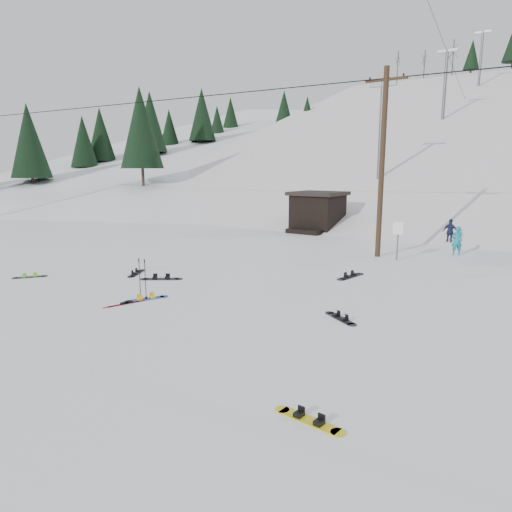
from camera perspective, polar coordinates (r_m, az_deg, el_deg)
The scene contains 22 objects.
ground at distance 13.31m, azimuth -15.84°, elevation -8.42°, with size 200.00×200.00×0.00m, color white.
ski_slope at distance 65.65m, azimuth 25.31°, elevation -4.63°, with size 60.00×75.00×45.00m, color silver.
ridge_left at distance 73.86m, azimuth -4.29°, elevation -1.18°, with size 34.00×85.00×38.00m, color white.
treeline_left at distance 65.05m, azimuth -7.55°, elevation 6.93°, with size 20.00×64.00×10.00m, color black, non-canonical shape.
treeline_crest at distance 94.44m, azimuth 29.21°, elevation 6.84°, with size 50.00×6.00×10.00m, color black, non-canonical shape.
utility_pole at distance 23.21m, azimuth 15.49°, elevation 11.39°, with size 2.00×0.26×9.00m.
trail_sign at distance 22.65m, azimuth 17.32°, elevation 2.66°, with size 0.50×0.09×1.85m.
lift_hut at distance 32.52m, azimuth 7.69°, elevation 5.54°, with size 3.40×4.10×2.75m.
lift_tower_near at distance 40.45m, azimuth 15.39°, elevation 15.49°, with size 2.20×0.36×8.00m.
lift_tower_mid at distance 60.32m, azimuth 22.59°, elevation 19.62°, with size 2.20×0.36×8.00m.
lift_tower_far at distance 80.77m, azimuth 26.32°, elevation 21.58°, with size 2.20×0.36×8.00m.
hero_snowboard at distance 15.76m, azimuth -13.56°, elevation -5.20°, with size 0.80×1.40×0.11m.
hero_skis at distance 15.40m, azimuth -15.89°, elevation -5.71°, with size 0.54×1.52×0.08m.
ski_poles at distance 15.72m, azimuth -14.00°, elevation -2.73°, with size 0.38×0.10×1.37m.
board_scatter_a at distance 18.44m, azimuth -11.76°, elevation -2.78°, with size 1.42×1.13×0.12m.
board_scatter_b at distance 19.66m, azimuth -14.74°, elevation -2.08°, with size 0.89×1.36×0.11m.
board_scatter_c at distance 20.53m, azimuth -26.42°, elevation -2.34°, with size 0.88×1.13×0.09m.
board_scatter_d at distance 13.61m, azimuth 10.51°, elevation -7.64°, with size 1.26×0.88×0.10m.
board_scatter_e at distance 8.42m, azimuth 6.63°, elevation -19.69°, with size 1.40×0.35×0.10m.
board_scatter_f at distance 18.85m, azimuth 11.75°, elevation -2.49°, with size 0.54×1.70×0.12m.
skier_teal at distance 25.13m, azimuth 23.82°, elevation 1.74°, with size 0.53×0.35×1.47m, color #0E7E91.
skier_navy at distance 28.34m, azimuth 23.12°, elevation 2.77°, with size 0.88×0.37×1.51m, color #1A2241.
Camera 1 is at (9.88, -7.83, 4.29)m, focal length 32.00 mm.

